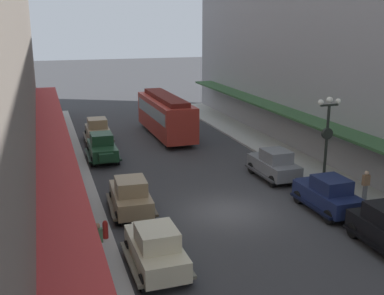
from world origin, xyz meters
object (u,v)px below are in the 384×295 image
parked_car_6 (102,147)px  pedestrian_0 (365,185)px  parked_car_3 (156,247)px  streetcar (166,114)px  parked_car_0 (328,194)px  fire_hydrant (105,229)px  parked_car_2 (131,195)px  parked_car_5 (274,164)px  pedestrian_1 (76,198)px  pedestrian_2 (98,242)px  parked_car_4 (98,130)px  lamp_post_with_clock (327,138)px

parked_car_6 → pedestrian_0: bearing=-45.4°
parked_car_3 → streetcar: size_ratio=0.44×
parked_car_0 → fire_hydrant: size_ratio=5.22×
streetcar → pedestrian_0: bearing=-70.7°
parked_car_2 → parked_car_5: bearing=15.2°
parked_car_2 → pedestrian_0: size_ratio=2.63×
pedestrian_0 → pedestrian_1: (-14.54, 2.79, 0.00)m
parked_car_0 → parked_car_2: bearing=163.0°
parked_car_0 → parked_car_6: (-9.56, 12.53, 0.00)m
parked_car_5 → pedestrian_2: bearing=-147.4°
parked_car_4 → streetcar: 5.67m
parked_car_4 → pedestrian_2: bearing=-96.9°
parked_car_4 → parked_car_0: bearing=-62.6°
fire_hydrant → pedestrian_1: 3.19m
parked_car_5 → pedestrian_1: (-11.88, -2.28, 0.05)m
pedestrian_1 → lamp_post_with_clock: bearing=-0.9°
pedestrian_0 → fire_hydrant: bearing=-179.1°
parked_car_4 → streetcar: bearing=0.6°
parked_car_2 → lamp_post_with_clock: lamp_post_with_clock is taller
parked_car_6 → streetcar: size_ratio=0.44×
parked_car_6 → pedestrian_1: parked_car_6 is taller
parked_car_3 → pedestrian_0: parked_car_3 is taller
parked_car_6 → fire_hydrant: bearing=-96.9°
parked_car_2 → pedestrian_1: parked_car_2 is taller
parked_car_3 → pedestrian_2: parked_car_3 is taller
parked_car_2 → lamp_post_with_clock: size_ratio=0.84×
parked_car_0 → lamp_post_with_clock: size_ratio=0.83×
lamp_post_with_clock → parked_car_0: bearing=-120.1°
pedestrian_0 → pedestrian_1: same height
parked_car_2 → streetcar: 16.06m
parked_car_3 → pedestrian_1: size_ratio=2.61×
parked_car_2 → parked_car_3: size_ratio=1.01×
parked_car_3 → streetcar: 21.60m
parked_car_5 → pedestrian_2: (-11.43, -7.30, 0.05)m
parked_car_0 → parked_car_5: (-0.17, 5.39, 0.00)m
fire_hydrant → pedestrian_0: bearing=0.9°
lamp_post_with_clock → parked_car_6: bearing=139.4°
streetcar → lamp_post_with_clock: 15.90m
parked_car_4 → pedestrian_1: size_ratio=2.61×
parked_car_6 → pedestrian_1: 9.74m
parked_car_2 → parked_car_4: (0.20, 14.89, 0.00)m
parked_car_3 → lamp_post_with_clock: size_ratio=0.83×
parked_car_3 → parked_car_6: bearing=90.0°
parked_car_2 → streetcar: size_ratio=0.45×
parked_car_5 → pedestrian_2: 13.56m
lamp_post_with_clock → pedestrian_2: lamp_post_with_clock is taller
parked_car_3 → pedestrian_0: size_ratio=2.61×
pedestrian_2 → parked_car_0: bearing=9.3°
parked_car_0 → parked_car_4: same height
parked_car_0 → parked_car_2: size_ratio=0.99×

